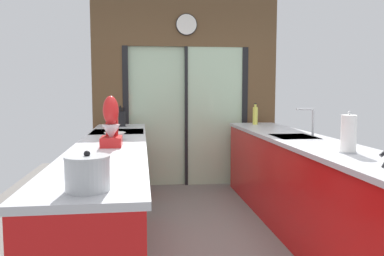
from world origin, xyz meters
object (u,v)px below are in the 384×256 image
at_px(stand_mixer, 111,127).
at_px(stock_pot, 88,173).
at_px(oven_range, 119,172).
at_px(mixing_bowl, 115,136).
at_px(soap_bottle, 255,115).
at_px(knife_block, 122,119).
at_px(paper_towel_roll, 349,134).

distance_m(stand_mixer, stock_pot, 1.47).
bearing_deg(oven_range, mixing_bowl, -88.60).
bearing_deg(soap_bottle, stand_mixer, -134.06).
bearing_deg(soap_bottle, mixing_bowl, -141.31).
bearing_deg(knife_block, stand_mixer, -90.00).
xyz_separation_m(soap_bottle, paper_towel_roll, (0.00, -2.42, 0.02)).
height_order(oven_range, knife_block, knife_block).
bearing_deg(oven_range, soap_bottle, 20.51).
bearing_deg(paper_towel_roll, oven_range, 135.80).
bearing_deg(paper_towel_roll, knife_block, 126.91).
bearing_deg(stock_pot, knife_block, 90.00).
bearing_deg(paper_towel_roll, stand_mixer, 161.89).
xyz_separation_m(oven_range, stand_mixer, (0.02, -1.17, 0.63)).
distance_m(oven_range, knife_block, 0.84).
distance_m(stock_pot, paper_towel_roll, 1.99).
distance_m(mixing_bowl, paper_towel_roll, 2.04).
xyz_separation_m(mixing_bowl, stand_mixer, (0.00, -0.41, 0.12)).
distance_m(stand_mixer, paper_towel_roll, 1.87).
relative_size(knife_block, stand_mixer, 0.64).
bearing_deg(stand_mixer, mixing_bowl, 90.00).
height_order(knife_block, soap_bottle, soap_bottle).
height_order(oven_range, stock_pot, stock_pot).
height_order(stand_mixer, stock_pot, stand_mixer).
distance_m(stand_mixer, soap_bottle, 2.56).
bearing_deg(mixing_bowl, soap_bottle, 38.69).
bearing_deg(stand_mixer, stock_pot, -90.00).
distance_m(oven_range, stand_mixer, 1.32).
distance_m(oven_range, soap_bottle, 2.01).
height_order(soap_bottle, paper_towel_roll, paper_towel_roll).
height_order(stock_pot, paper_towel_roll, paper_towel_roll).
height_order(oven_range, soap_bottle, soap_bottle).
xyz_separation_m(stock_pot, soap_bottle, (1.78, 3.30, 0.04)).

